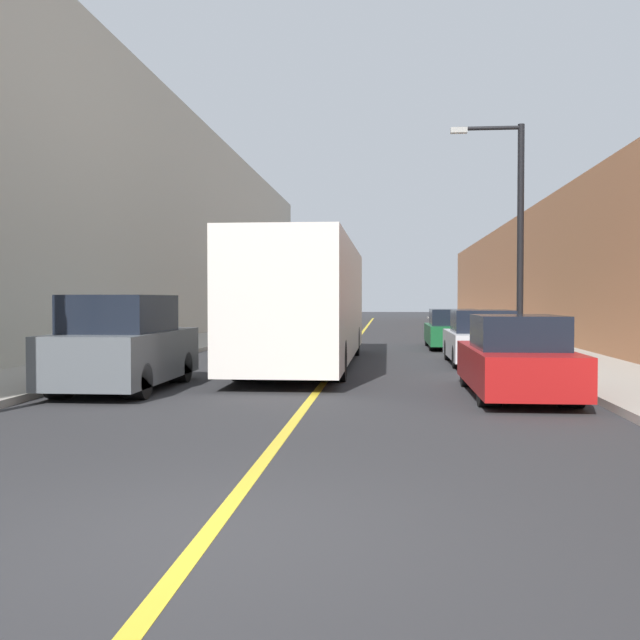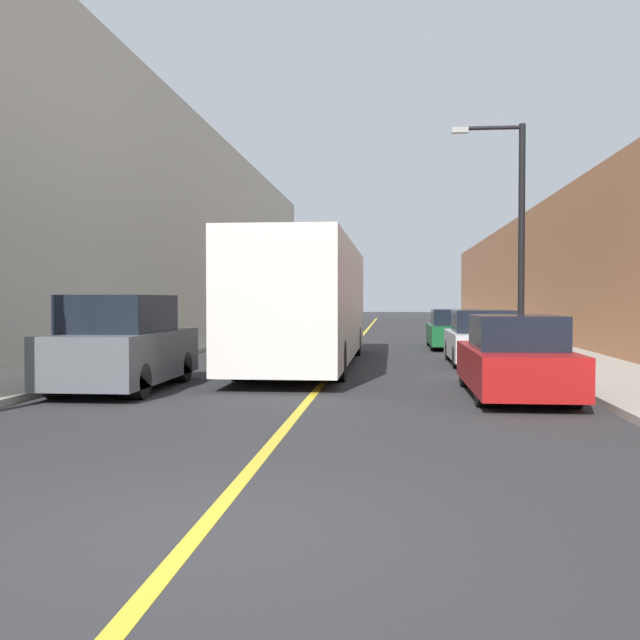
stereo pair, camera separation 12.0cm
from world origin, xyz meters
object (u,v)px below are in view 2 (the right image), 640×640
Objects in this scene: parked_suv_left at (123,346)px; car_right_far at (454,331)px; car_right_mid at (482,340)px; bus at (308,302)px; car_right_near at (515,360)px; street_lamp_right at (515,224)px.

parked_suv_left is 15.63m from car_right_far.
parked_suv_left reaches higher than car_right_mid.
car_right_far is at bearing 91.81° from car_right_mid.
parked_suv_left is 0.99× the size of car_right_far.
bus is 2.59× the size of car_right_near.
street_lamp_right is (1.37, 8.62, 3.40)m from car_right_near.
car_right_near is (7.80, -0.32, -0.19)m from parked_suv_left.
street_lamp_right is at bearing -75.33° from car_right_far.
bus is 7.76m from car_right_near.
car_right_mid is at bearing -88.19° from car_right_far.
bus is 6.64m from parked_suv_left.
bus reaches higher than car_right_far.
parked_suv_left is at bearing 177.62° from car_right_near.
parked_suv_left is at bearing -119.88° from car_right_far.
car_right_mid is 3.94m from street_lamp_right.
parked_suv_left is (-3.14, -5.79, -0.89)m from bus.
parked_suv_left is 1.04× the size of car_right_mid.
parked_suv_left is 0.96× the size of car_right_near.
car_right_near is at bearing -2.38° from parked_suv_left.
bus is at bearing -169.50° from car_right_mid.
car_right_near is at bearing -99.00° from street_lamp_right.
car_right_far is 0.67× the size of street_lamp_right.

